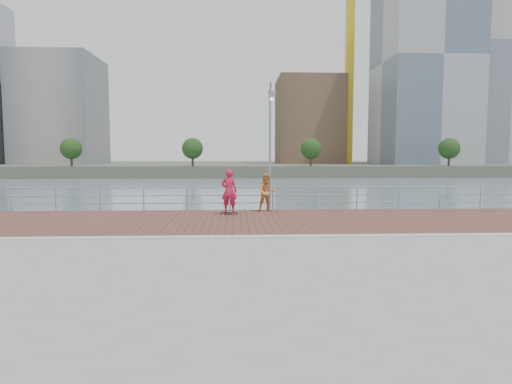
{
  "coord_description": "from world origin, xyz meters",
  "views": [
    {
      "loc": [
        -0.69,
        -13.43,
        2.6
      ],
      "look_at": [
        0.0,
        2.0,
        1.3
      ],
      "focal_mm": 30.0,
      "sensor_mm": 36.0,
      "label": 1
    }
  ],
  "objects_px": {
    "bystander": "(267,192)",
    "street_lamp": "(271,124)",
    "skateboarder": "(229,191)",
    "guardrail": "(251,196)"
  },
  "relations": [
    {
      "from": "guardrail",
      "to": "bystander",
      "type": "relative_size",
      "value": 21.93
    },
    {
      "from": "skateboarder",
      "to": "bystander",
      "type": "bearing_deg",
      "value": -141.57
    },
    {
      "from": "guardrail",
      "to": "skateboarder",
      "type": "height_order",
      "value": "skateboarder"
    },
    {
      "from": "bystander",
      "to": "skateboarder",
      "type": "bearing_deg",
      "value": -154.22
    },
    {
      "from": "street_lamp",
      "to": "skateboarder",
      "type": "bearing_deg",
      "value": -159.34
    },
    {
      "from": "skateboarder",
      "to": "bystander",
      "type": "xyz_separation_m",
      "value": [
        1.73,
        1.02,
        -0.15
      ]
    },
    {
      "from": "bystander",
      "to": "street_lamp",
      "type": "bearing_deg",
      "value": -68.36
    },
    {
      "from": "guardrail",
      "to": "bystander",
      "type": "bearing_deg",
      "value": -41.16
    },
    {
      "from": "guardrail",
      "to": "street_lamp",
      "type": "xyz_separation_m",
      "value": [
        0.85,
        -0.92,
        3.36
      ]
    },
    {
      "from": "skateboarder",
      "to": "street_lamp",
      "type": "bearing_deg",
      "value": -151.42
    }
  ]
}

